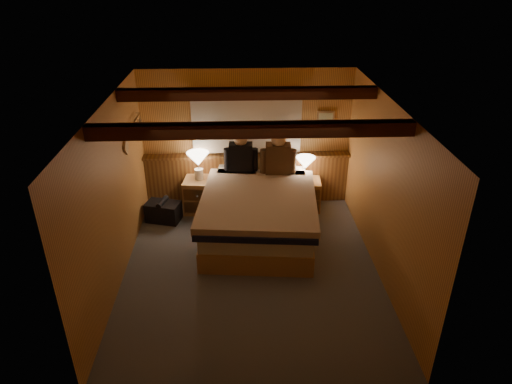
{
  "coord_description": "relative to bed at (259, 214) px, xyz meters",
  "views": [
    {
      "loc": [
        -0.15,
        -5.35,
        4.0
      ],
      "look_at": [
        0.09,
        0.4,
        1.02
      ],
      "focal_mm": 32.0,
      "sensor_mm": 36.0,
      "label": 1
    }
  ],
  "objects": [
    {
      "name": "wall_right",
      "position": [
        1.65,
        -0.87,
        0.8
      ],
      "size": [
        0.0,
        4.2,
        4.2
      ],
      "primitive_type": "plane",
      "rotation": [
        1.57,
        0.0,
        -1.57
      ],
      "color": "#D99C4D",
      "rests_on": "floor"
    },
    {
      "name": "wall_left",
      "position": [
        -1.95,
        -0.87,
        0.8
      ],
      "size": [
        0.0,
        4.2,
        4.2
      ],
      "primitive_type": "plane",
      "rotation": [
        1.57,
        0.0,
        1.57
      ],
      "color": "#D99C4D",
      "rests_on": "floor"
    },
    {
      "name": "ceiling",
      "position": [
        -0.15,
        -0.87,
        2.0
      ],
      "size": [
        4.2,
        4.2,
        0.0
      ],
      "primitive_type": "plane",
      "rotation": [
        3.14,
        0.0,
        0.0
      ],
      "color": "tan",
      "rests_on": "wall_back"
    },
    {
      "name": "person_left",
      "position": [
        -0.26,
        0.87,
        0.64
      ],
      "size": [
        0.57,
        0.25,
        0.7
      ],
      "rotation": [
        0.0,
        0.0,
        -0.05
      ],
      "color": "black",
      "rests_on": "bed"
    },
    {
      "name": "wall_back",
      "position": [
        -0.15,
        1.23,
        0.8
      ],
      "size": [
        3.6,
        0.0,
        3.6
      ],
      "primitive_type": "plane",
      "rotation": [
        1.57,
        0.0,
        0.0
      ],
      "color": "#D99C4D",
      "rests_on": "floor"
    },
    {
      "name": "lamp_right",
      "position": [
        0.84,
        0.86,
        0.45
      ],
      "size": [
        0.33,
        0.33,
        0.44
      ],
      "color": "silver",
      "rests_on": "nightstand_right"
    },
    {
      "name": "duffel_bag",
      "position": [
        -1.59,
        0.53,
        -0.22
      ],
      "size": [
        0.62,
        0.47,
        0.4
      ],
      "rotation": [
        0.0,
        0.0,
        -0.26
      ],
      "color": "black",
      "rests_on": "floor"
    },
    {
      "name": "framed_print",
      "position": [
        1.2,
        1.21,
        1.15
      ],
      "size": [
        0.3,
        0.04,
        0.25
      ],
      "color": "#A98254",
      "rests_on": "wall_back"
    },
    {
      "name": "nightstand_left",
      "position": [
        -0.97,
        0.86,
        -0.1
      ],
      "size": [
        0.59,
        0.55,
        0.6
      ],
      "rotation": [
        0.0,
        0.0,
        -0.11
      ],
      "color": "#B18B4B",
      "rests_on": "floor"
    },
    {
      "name": "person_right",
      "position": [
        0.35,
        0.74,
        0.65
      ],
      "size": [
        0.61,
        0.26,
        0.74
      ],
      "rotation": [
        0.0,
        0.0,
        -0.05
      ],
      "color": "#4D331E",
      "rests_on": "bed"
    },
    {
      "name": "floor",
      "position": [
        -0.15,
        -0.87,
        -0.4
      ],
      "size": [
        4.2,
        4.2,
        0.0
      ],
      "primitive_type": "plane",
      "color": "slate",
      "rests_on": "ground"
    },
    {
      "name": "ceiling_beams",
      "position": [
        -0.15,
        -0.72,
        1.91
      ],
      "size": [
        3.6,
        1.65,
        0.16
      ],
      "color": "#431F10",
      "rests_on": "ceiling"
    },
    {
      "name": "lamp_left",
      "position": [
        -0.99,
        0.89,
        0.55
      ],
      "size": [
        0.38,
        0.38,
        0.49
      ],
      "color": "silver",
      "rests_on": "nightstand_left"
    },
    {
      "name": "nightstand_right",
      "position": [
        0.87,
        0.86,
        -0.12
      ],
      "size": [
        0.52,
        0.48,
        0.54
      ],
      "rotation": [
        0.0,
        0.0,
        -0.07
      ],
      "color": "#B18B4B",
      "rests_on": "floor"
    },
    {
      "name": "curtain_window",
      "position": [
        -0.15,
        1.16,
        1.12
      ],
      "size": [
        2.18,
        0.09,
        1.11
      ],
      "color": "#431F10",
      "rests_on": "wall_back"
    },
    {
      "name": "wainscot",
      "position": [
        -0.15,
        1.17,
        0.09
      ],
      "size": [
        3.6,
        0.23,
        0.94
      ],
      "color": "brown",
      "rests_on": "wall_back"
    },
    {
      "name": "coat_rail",
      "position": [
        -1.87,
        0.71,
        1.27
      ],
      "size": [
        0.05,
        0.55,
        0.24
      ],
      "color": "silver",
      "rests_on": "wall_left"
    },
    {
      "name": "bed",
      "position": [
        0.0,
        0.0,
        0.0
      ],
      "size": [
        1.91,
        2.38,
        0.76
      ],
      "rotation": [
        0.0,
        0.0,
        -0.09
      ],
      "color": "#B18B4B",
      "rests_on": "floor"
    },
    {
      "name": "wall_front",
      "position": [
        -0.15,
        -2.97,
        0.8
      ],
      "size": [
        3.6,
        0.0,
        3.6
      ],
      "primitive_type": "plane",
      "rotation": [
        -1.57,
        0.0,
        0.0
      ],
      "color": "#D99C4D",
      "rests_on": "floor"
    }
  ]
}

